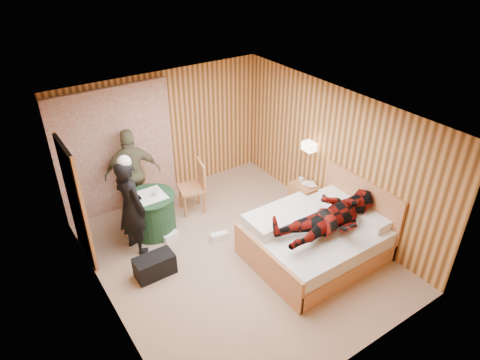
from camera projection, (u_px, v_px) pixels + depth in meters
floor at (235, 254)px, 7.20m from camera, size 4.20×5.00×0.01m
ceiling at (234, 115)px, 5.91m from camera, size 4.20×5.00×0.01m
wall_back at (164, 134)px, 8.33m from camera, size 4.20×0.02×2.50m
wall_left at (100, 240)px, 5.55m from camera, size 0.02×5.00×2.50m
wall_right at (334, 156)px, 7.56m from camera, size 0.02×5.00×2.50m
curtain at (116, 151)px, 7.83m from camera, size 2.20×0.08×2.40m
doorway at (76, 203)px, 6.68m from camera, size 0.06×0.90×2.05m
wall_lamp at (309, 146)px, 7.77m from camera, size 0.26×0.24×0.16m
bed at (317, 238)px, 7.03m from camera, size 2.12×1.67×1.15m
nightstand at (304, 196)px, 8.27m from camera, size 0.38×0.52×0.50m
round_table at (152, 213)px, 7.54m from camera, size 0.86×0.86×0.76m
chair_far at (137, 189)px, 7.95m from camera, size 0.48×0.48×0.93m
chair_near at (196, 183)px, 8.03m from camera, size 0.55×0.55×1.02m
duffel_bag at (155, 266)px, 6.69m from camera, size 0.62×0.33×0.35m
sneaker_left at (171, 236)px, 7.50m from camera, size 0.30×0.17×0.13m
sneaker_right at (219, 236)px, 7.49m from camera, size 0.32×0.19×0.13m
woman_standing at (131, 207)px, 6.90m from camera, size 0.56×0.71×1.70m
man_at_table at (133, 173)px, 7.81m from camera, size 1.08×0.65×1.72m
man_on_bed at (333, 211)px, 6.54m from camera, size 0.86×0.67×1.77m
book_lower at (307, 186)px, 8.10m from camera, size 0.26×0.28×0.02m
book_upper at (307, 185)px, 8.09m from camera, size 0.24×0.27×0.02m
cup_nightstand at (301, 180)px, 8.21m from camera, size 0.10×0.10×0.09m
cup_table at (156, 193)px, 7.33m from camera, size 0.14×0.14×0.10m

